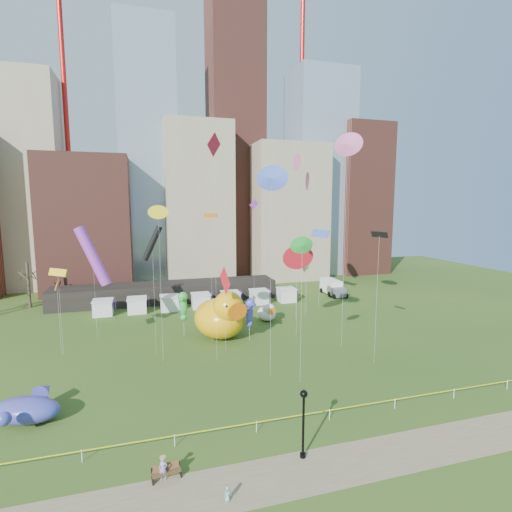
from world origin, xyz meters
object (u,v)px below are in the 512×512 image
object	(u,v)px
seahorse_purple	(250,310)
seahorse_green	(183,304)
big_duck	(221,316)
whale_inflatable	(28,408)
box_truck	(332,287)
woman	(163,469)
park_bench	(166,471)
lamppost	(303,416)
toddler	(228,494)
small_duck	(267,312)

from	to	relation	value
seahorse_purple	seahorse_green	bearing A→B (deg)	129.93
big_duck	whale_inflatable	size ratio (longest dim) A/B	1.38
box_truck	woman	distance (m)	53.05
big_duck	seahorse_purple	xyz separation A→B (m)	(3.25, -1.69, 0.97)
seahorse_purple	whale_inflatable	bearing A→B (deg)	-173.88
seahorse_green	box_truck	size ratio (longest dim) A/B	0.90
seahorse_green	whale_inflatable	size ratio (longest dim) A/B	0.89
park_bench	woman	bearing A→B (deg)	-160.92
lamppost	toddler	size ratio (longest dim) A/B	5.46
seahorse_green	box_truck	xyz separation A→B (m)	(29.13, 15.60, -2.90)
seahorse_purple	toddler	bearing A→B (deg)	-132.10
woman	toddler	distance (m)	4.45
lamppost	small_duck	bearing A→B (deg)	76.60
woman	toddler	size ratio (longest dim) A/B	1.63
seahorse_purple	park_bench	distance (m)	25.07
big_duck	park_bench	bearing A→B (deg)	-128.20
seahorse_purple	box_truck	bearing A→B (deg)	18.07
seahorse_green	toddler	bearing A→B (deg)	-73.00
park_bench	toddler	distance (m)	4.36
park_bench	woman	xyz separation A→B (m)	(-0.18, -0.09, 0.25)
small_duck	toddler	size ratio (longest dim) A/B	4.17
lamppost	toddler	bearing A→B (deg)	-157.20
big_duck	woman	distance (m)	25.36
small_duck	seahorse_purple	size ratio (longest dim) A/B	0.69
seahorse_purple	woman	xyz separation A→B (m)	(-11.58, -22.16, -3.17)
woman	whale_inflatable	bearing A→B (deg)	155.18
lamppost	box_truck	xyz separation A→B (m)	(23.90, 41.94, -1.57)
seahorse_green	seahorse_purple	xyz separation A→B (m)	(7.71, -3.77, -0.40)
seahorse_purple	park_bench	world-z (taller)	seahorse_purple
woman	seahorse_green	bearing A→B (deg)	101.20
whale_inflatable	woman	bearing A→B (deg)	-28.48
box_truck	toddler	xyz separation A→B (m)	(-29.56, -44.32, -0.95)
seahorse_purple	lamppost	xyz separation A→B (m)	(-2.47, -22.58, -0.92)
small_duck	seahorse_purple	bearing A→B (deg)	-129.39
seahorse_purple	woman	distance (m)	25.20
big_duck	small_duck	xyz separation A→B (m)	(7.85, 5.41, -1.68)
whale_inflatable	seahorse_green	bearing A→B (deg)	65.79
woman	seahorse_purple	bearing A→B (deg)	82.09
seahorse_purple	lamppost	distance (m)	22.73
whale_inflatable	park_bench	world-z (taller)	whale_inflatable
big_duck	small_duck	size ratio (longest dim) A/B	2.45
small_duck	park_bench	world-z (taller)	small_duck
big_duck	toddler	world-z (taller)	big_duck
seahorse_purple	box_truck	distance (m)	28.99
seahorse_green	box_truck	world-z (taller)	seahorse_green
big_duck	seahorse_purple	bearing A→B (deg)	-46.79
seahorse_purple	park_bench	xyz separation A→B (m)	(-11.40, -22.07, -3.41)
box_truck	woman	bearing A→B (deg)	-127.64
park_bench	lamppost	size ratio (longest dim) A/B	0.37
whale_inflatable	woman	xyz separation A→B (m)	(9.86, -9.69, -0.30)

